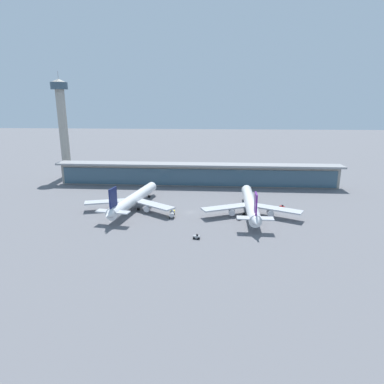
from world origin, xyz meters
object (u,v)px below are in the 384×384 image
service_truck_under_wing_yellow (172,213)px  service_truck_near_nose_grey (197,237)px  service_truck_on_taxiway_red (282,207)px  service_truck_mid_apron_grey (239,206)px  control_tower (63,121)px  airliner_left_stand (134,199)px  service_truck_by_tail_grey (240,218)px  airliner_centre_stand (250,204)px

service_truck_under_wing_yellow → service_truck_near_nose_grey: bearing=-62.8°
service_truck_under_wing_yellow → service_truck_on_taxiway_red: bearing=16.7°
service_truck_mid_apron_grey → control_tower: size_ratio=0.04×
airliner_left_stand → service_truck_mid_apron_grey: bearing=7.2°
service_truck_by_tail_grey → service_truck_near_nose_grey: bearing=-127.9°
airliner_left_stand → service_truck_on_taxiway_red: airliner_left_stand is taller
service_truck_mid_apron_grey → service_truck_near_nose_grey: bearing=-114.8°
airliner_left_stand → control_tower: bearing=132.6°
airliner_centre_stand → service_truck_near_nose_grey: bearing=-127.0°
airliner_centre_stand → service_truck_mid_apron_grey: 12.81m
airliner_left_stand → service_truck_on_taxiway_red: 78.49m
airliner_left_stand → control_tower: size_ratio=0.84×
airliner_left_stand → service_truck_near_nose_grey: 51.44m
service_truck_near_nose_grey → service_truck_on_taxiway_red: (42.80, 43.53, 0.00)m
service_truck_by_tail_grey → service_truck_on_taxiway_red: (23.55, 18.85, 0.00)m
service_truck_on_taxiway_red → airliner_left_stand: bearing=-175.3°
airliner_left_stand → service_truck_on_taxiway_red: bearing=4.7°
service_truck_near_nose_grey → service_truck_mid_apron_grey: (20.44, 44.21, 0.00)m
service_truck_under_wing_yellow → service_truck_by_tail_grey: 32.97m
service_truck_under_wing_yellow → control_tower: bearing=136.5°
service_truck_by_tail_grey → control_tower: size_ratio=0.04×
service_truck_mid_apron_grey → airliner_centre_stand: bearing=-67.9°
service_truck_mid_apron_grey → service_truck_by_tail_grey: 19.57m
service_truck_on_taxiway_red → control_tower: 170.08m
airliner_left_stand → service_truck_by_tail_grey: (54.55, -12.47, -4.49)m
service_truck_under_wing_yellow → airliner_centre_stand: bearing=9.6°
service_truck_on_taxiway_red → service_truck_near_nose_grey: bearing=-134.5°
service_truck_mid_apron_grey → service_truck_by_tail_grey: (-1.20, -19.53, 0.00)m
service_truck_near_nose_grey → service_truck_on_taxiway_red: same height
airliner_left_stand → service_truck_on_taxiway_red: (78.10, 6.38, -4.49)m
service_truck_mid_apron_grey → service_truck_by_tail_grey: bearing=-93.5°
airliner_left_stand → service_truck_near_nose_grey: airliner_left_stand is taller
airliner_left_stand → service_truck_on_taxiway_red: size_ratio=19.21×
service_truck_by_tail_grey → control_tower: control_tower is taller
airliner_left_stand → airliner_centre_stand: 60.40m
airliner_centre_stand → service_truck_on_taxiway_red: 21.15m
service_truck_under_wing_yellow → service_truck_by_tail_grey: (32.91, -1.89, -0.83)m
airliner_centre_stand → service_truck_mid_apron_grey: size_ratio=19.44×
service_truck_mid_apron_grey → service_truck_by_tail_grey: same height
service_truck_by_tail_grey → control_tower: (-125.57, 89.79, 40.68)m
service_truck_near_nose_grey → service_truck_under_wing_yellow: bearing=117.2°
service_truck_under_wing_yellow → airliner_left_stand: bearing=154.0°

